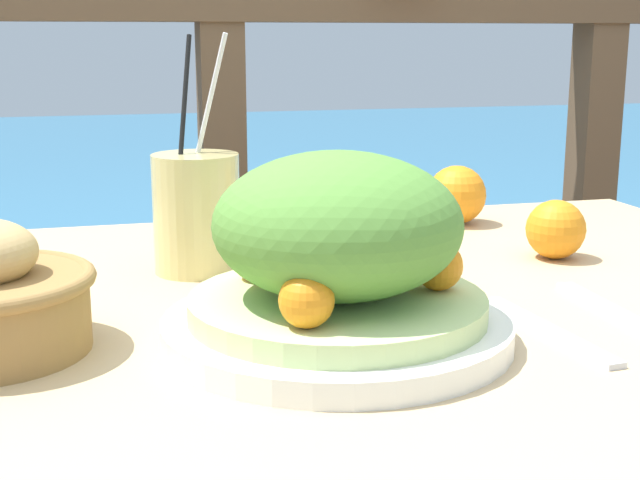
{
  "coord_description": "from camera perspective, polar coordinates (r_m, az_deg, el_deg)",
  "views": [
    {
      "loc": [
        -0.22,
        -0.75,
        0.99
      ],
      "look_at": [
        -0.02,
        0.0,
        0.81
      ],
      "focal_mm": 50.0,
      "sensor_mm": 36.0,
      "label": 1
    }
  ],
  "objects": [
    {
      "name": "fork",
      "position": [
        0.76,
        14.34,
        -5.59
      ],
      "size": [
        0.03,
        0.18,
        0.0
      ],
      "color": "silver",
      "rests_on": "patio_table"
    },
    {
      "name": "patio_table",
      "position": [
        0.85,
        1.33,
        -10.84
      ],
      "size": [
        1.08,
        0.82,
        0.75
      ],
      "color": "tan",
      "rests_on": "ground_plane"
    },
    {
      "name": "drink_glass",
      "position": [
        0.92,
        -7.91,
        1.76
      ],
      "size": [
        0.09,
        0.09,
        0.24
      ],
      "color": "#DBCC7F",
      "rests_on": "patio_table"
    },
    {
      "name": "railing_fence",
      "position": [
        1.48,
        -6.22,
        3.61
      ],
      "size": [
        2.8,
        0.08,
        1.1
      ],
      "color": "brown",
      "rests_on": "ground_plane"
    },
    {
      "name": "salad_plate",
      "position": [
        0.7,
        1.11,
        -1.33
      ],
      "size": [
        0.28,
        0.28,
        0.15
      ],
      "color": "white",
      "rests_on": "patio_table"
    },
    {
      "name": "sea_backdrop",
      "position": [
        4.02,
        -11.56,
        1.99
      ],
      "size": [
        12.0,
        4.0,
        0.49
      ],
      "color": "teal",
      "rests_on": "ground_plane"
    },
    {
      "name": "knife",
      "position": [
        0.82,
        18.35,
        -4.4
      ],
      "size": [
        0.02,
        0.18,
        0.0
      ],
      "color": "silver",
      "rests_on": "patio_table"
    },
    {
      "name": "orange_near_basket",
      "position": [
        1.17,
        8.74,
        2.88
      ],
      "size": [
        0.08,
        0.08,
        0.08
      ],
      "color": "orange",
      "rests_on": "patio_table"
    },
    {
      "name": "orange_near_glass",
      "position": [
        1.01,
        14.85,
        0.66
      ],
      "size": [
        0.06,
        0.06,
        0.06
      ],
      "color": "orange",
      "rests_on": "patio_table"
    }
  ]
}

